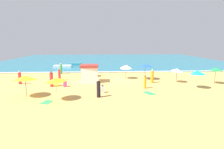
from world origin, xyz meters
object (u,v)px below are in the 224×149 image
Objects in this scene: lifeguard_cabana at (89,73)px; beachgoer_0 at (65,84)px; beachgoer_10 at (99,89)px; beach_umbrella_1 at (56,80)px; beach_umbrella_7 at (86,65)px; beach_umbrella_4 at (25,78)px; beachgoer_5 at (59,75)px; beachgoer_2 at (145,82)px; beach_umbrella_6 at (126,67)px; beach_umbrella_8 at (197,72)px; beachgoer_8 at (51,79)px; small_boat_0 at (76,64)px; beach_umbrella_2 at (177,70)px; beach_umbrella_3 at (145,66)px; beachgoer_6 at (152,77)px; small_boat_1 at (63,66)px; beachgoer_7 at (102,89)px; beach_umbrella_5 at (216,69)px; beachgoer_9 at (61,69)px; beachgoer_3 at (20,78)px.

beachgoer_0 is at bearing -137.27° from lifeguard_cabana.
beachgoer_10 is (1.36, -7.04, -0.35)m from lifeguard_cabana.
beach_umbrella_1 is 0.98× the size of beach_umbrella_7.
beach_umbrella_4 reaches higher than beachgoer_5.
beachgoer_10 is (-5.33, -3.25, 0.10)m from beachgoer_2.
beach_umbrella_1 is 9.14m from beachgoer_5.
beach_umbrella_8 is (7.52, -6.05, 0.12)m from beach_umbrella_6.
small_boat_0 is (0.08, 19.92, -0.54)m from beachgoer_8.
beach_umbrella_3 is (-3.71, 2.25, 0.31)m from beach_umbrella_2.
beachgoer_6 is at bearing 6.19° from beachgoer_8.
beachgoer_0 is at bearing -77.19° from small_boat_1.
small_boat_0 is (-1.80, 25.19, -1.59)m from beach_umbrella_1.
beachgoer_0 is at bearing 172.59° from beachgoer_2.
beachgoer_8 is at bearing 174.10° from beachgoer_0.
beachgoer_7 is at bearing -161.88° from beachgoer_2.
beach_umbrella_2 is at bearing 109.59° from beach_umbrella_8.
beach_umbrella_6 is 9.24m from beachgoer_0.
beachgoer_0 is 11.16m from beachgoer_6.
beach_umbrella_6 is 4.40m from beachgoer_6.
beachgoer_7 is 23.73m from small_boat_0.
beach_umbrella_1 is 4.08m from beachgoer_10.
small_boat_1 is (-14.77, 14.84, -0.50)m from beachgoer_6.
beachgoer_6 is at bearing -79.78° from beach_umbrella_3.
beach_umbrella_5 is (18.70, 5.67, -0.01)m from beach_umbrella_1.
beach_umbrella_4 is at bearing -168.56° from beach_umbrella_5.
beach_umbrella_2 is at bearing 167.11° from beach_umbrella_5.
beachgoer_2 is 24.00m from small_boat_0.
beach_umbrella_6 is (10.97, 8.40, -0.13)m from beach_umbrella_4.
beach_umbrella_1 is 0.70× the size of small_boat_1.
beachgoer_0 is 4.11m from beachgoer_5.
beachgoer_5 reaches higher than small_boat_0.
beachgoer_8 is at bearing 153.80° from beachgoer_7.
beachgoer_2 is (6.69, -3.79, -0.45)m from lifeguard_cabana.
beachgoer_10 is at bearing -76.97° from small_boat_0.
beachgoer_9 reaches higher than beachgoer_0.
small_boat_1 is (-7.85, 20.87, -0.51)m from beachgoer_10.
beach_umbrella_1 is 1.20× the size of beach_umbrella_5.
beach_umbrella_3 is 1.30× the size of beach_umbrella_4.
lifeguard_cabana is at bearing 175.37° from beach_umbrella_2.
beach_umbrella_2 is 13.17m from beach_umbrella_7.
lifeguard_cabana reaches higher than beachgoer_6.
beach_umbrella_4 is 15.12m from beachgoer_6.
beachgoer_7 is at bearing 7.78° from beach_umbrella_4.
beachgoer_0 is at bearing -178.29° from beach_umbrella_5.
beachgoer_0 is at bearing -150.38° from beach_umbrella_6.
beachgoer_2 is (12.48, 2.65, -1.16)m from beach_umbrella_4.
beachgoer_10 is at bearing -47.36° from beachgoer_0.
beachgoer_2 is 15.81m from beachgoer_3.
beach_umbrella_2 is (11.57, -0.94, 0.49)m from lifeguard_cabana.
lifeguard_cabana is at bearing -50.92° from beachgoer_9.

